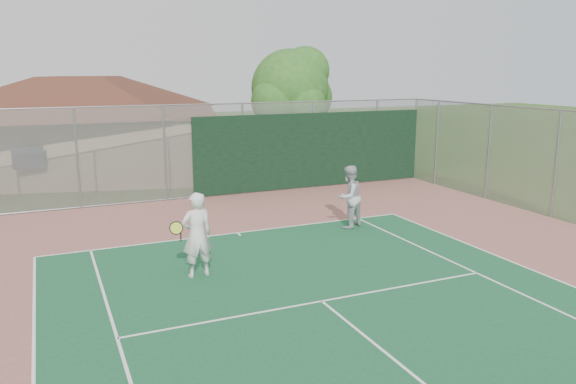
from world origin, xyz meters
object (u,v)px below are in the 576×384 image
at_px(clubhouse, 83,116).
at_px(tree, 292,91).
at_px(player_white_front, 197,236).
at_px(player_grey_back, 349,197).

distance_m(clubhouse, tree, 9.47).
relative_size(tree, player_white_front, 2.90).
xyz_separation_m(clubhouse, player_grey_back, (6.59, -12.52, -1.74)).
bearing_deg(clubhouse, player_grey_back, -48.35).
distance_m(tree, player_grey_back, 9.74).
bearing_deg(player_white_front, clubhouse, -90.88).
relative_size(clubhouse, tree, 2.40).
bearing_deg(player_white_front, tree, -129.34).
xyz_separation_m(clubhouse, tree, (8.75, -3.45, 1.11)).
bearing_deg(player_grey_back, tree, -127.08).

